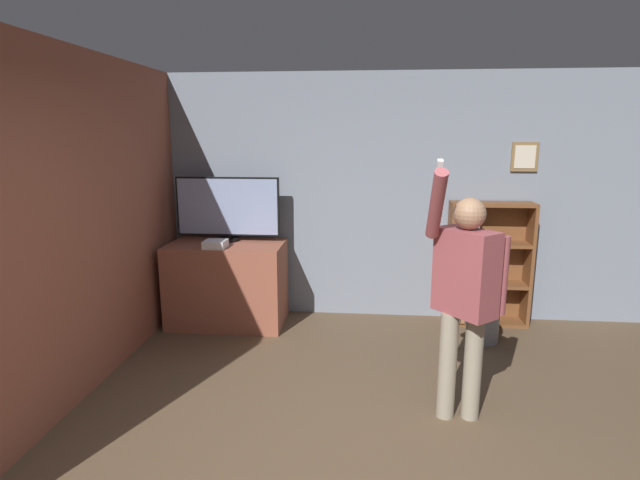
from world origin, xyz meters
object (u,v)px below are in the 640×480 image
Objects in this scene: game_console at (215,244)px; person at (465,289)px; bookshelf at (480,265)px; television at (228,208)px; waste_bin at (483,325)px.

game_console is 0.12× the size of person.
game_console is at bearing -162.99° from person.
bookshelf is at bearing 9.81° from game_console.
television is at bearing 82.34° from game_console.
game_console reaches higher than waste_bin.
television reaches higher than waste_bin.
bookshelf reaches higher than game_console.
waste_bin is at bearing -95.79° from bookshelf.
waste_bin is at bearing 121.16° from person.
television reaches higher than game_console.
game_console is at bearing -97.66° from television.
television is 0.84× the size of bookshelf.
television is at bearing -169.47° from person.
television is 2.93m from waste_bin.
person reaches higher than television.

